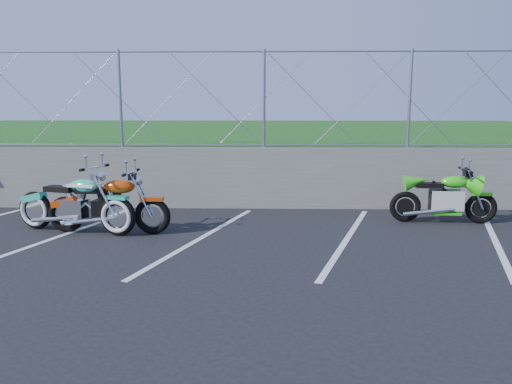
{
  "coord_description": "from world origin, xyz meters",
  "views": [
    {
      "loc": [
        1.08,
        -7.0,
        2.15
      ],
      "look_at": [
        0.88,
        1.3,
        0.72
      ],
      "focal_mm": 35.0,
      "sensor_mm": 36.0,
      "label": 1
    }
  ],
  "objects": [
    {
      "name": "ground",
      "position": [
        0.0,
        0.0,
        0.0
      ],
      "size": [
        90.0,
        90.0,
        0.0
      ],
      "primitive_type": "plane",
      "color": "black",
      "rests_on": "ground"
    },
    {
      "name": "chain_link_fence",
      "position": [
        0.0,
        3.5,
        2.3
      ],
      "size": [
        28.0,
        0.03,
        2.0
      ],
      "color": "gray",
      "rests_on": "retaining_wall"
    },
    {
      "name": "naked_orange",
      "position": [
        -1.6,
        1.26,
        0.46
      ],
      "size": [
        2.15,
        0.73,
        1.07
      ],
      "rotation": [
        0.0,
        0.0,
        -0.06
      ],
      "color": "black",
      "rests_on": "ground"
    },
    {
      "name": "retaining_wall",
      "position": [
        0.0,
        3.5,
        0.65
      ],
      "size": [
        30.0,
        0.22,
        1.3
      ],
      "primitive_type": "cube",
      "color": "slate",
      "rests_on": "ground"
    },
    {
      "name": "grass_field",
      "position": [
        0.0,
        13.5,
        0.65
      ],
      "size": [
        30.0,
        20.0,
        1.3
      ],
      "primitive_type": "cube",
      "color": "#184913",
      "rests_on": "ground"
    },
    {
      "name": "sportbike_green",
      "position": [
        4.37,
        2.18,
        0.44
      ],
      "size": [
        1.95,
        0.7,
        1.01
      ],
      "rotation": [
        0.0,
        0.0,
        -0.08
      ],
      "color": "black",
      "rests_on": "ground"
    },
    {
      "name": "cruiser_turquoise",
      "position": [
        -2.2,
        1.3,
        0.46
      ],
      "size": [
        2.27,
        0.84,
        1.16
      ],
      "rotation": [
        0.0,
        0.0,
        -0.27
      ],
      "color": "black",
      "rests_on": "ground"
    },
    {
      "name": "parking_lines",
      "position": [
        1.2,
        1.0,
        0.0
      ],
      "size": [
        18.29,
        4.31,
        0.01
      ],
      "color": "silver",
      "rests_on": "ground"
    }
  ]
}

